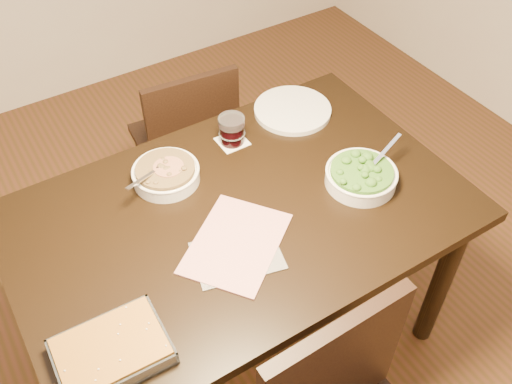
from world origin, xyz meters
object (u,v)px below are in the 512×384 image
(table, at_px, (240,230))
(wine_tumbler, at_px, (232,129))
(dinner_plate, at_px, (293,110))
(chair_far, at_px, (188,138))
(baking_dish, at_px, (112,351))
(broccoli_bowl, at_px, (361,176))
(stew_bowl, at_px, (166,173))

(table, height_order, wine_tumbler, wine_tumbler)
(dinner_plate, relative_size, chair_far, 0.34)
(baking_dish, relative_size, wine_tumbler, 2.77)
(baking_dish, distance_m, wine_tumbler, 0.87)
(broccoli_bowl, bearing_deg, chair_far, 106.24)
(chair_far, bearing_deg, stew_bowl, 63.62)
(baking_dish, bearing_deg, table, 28.50)
(stew_bowl, xyz_separation_m, chair_far, (0.29, 0.47, -0.32))
(baking_dish, height_order, dinner_plate, baking_dish)
(baking_dish, bearing_deg, chair_far, 57.11)
(broccoli_bowl, xyz_separation_m, dinner_plate, (0.03, 0.42, -0.02))
(broccoli_bowl, relative_size, wine_tumbler, 2.59)
(wine_tumbler, distance_m, chair_far, 0.54)
(table, distance_m, stew_bowl, 0.30)
(stew_bowl, distance_m, chair_far, 0.64)
(broccoli_bowl, height_order, baking_dish, broccoli_bowl)
(stew_bowl, distance_m, dinner_plate, 0.56)
(baking_dish, xyz_separation_m, chair_far, (0.68, 0.97, -0.31))
(table, bearing_deg, dinner_plate, 37.41)
(broccoli_bowl, relative_size, dinner_plate, 0.92)
(chair_far, bearing_deg, wine_tumbler, 93.71)
(dinner_plate, bearing_deg, stew_bowl, -171.76)
(table, bearing_deg, broccoli_bowl, -14.86)
(stew_bowl, xyz_separation_m, baking_dish, (-0.39, -0.50, -0.01))
(baking_dish, bearing_deg, wine_tumbler, 41.75)
(stew_bowl, height_order, baking_dish, stew_bowl)
(table, relative_size, stew_bowl, 6.10)
(dinner_plate, xyz_separation_m, chair_far, (-0.26, 0.39, -0.30))
(stew_bowl, distance_m, wine_tumbler, 0.28)
(stew_bowl, xyz_separation_m, wine_tumbler, (0.28, 0.05, 0.03))
(dinner_plate, bearing_deg, wine_tumbler, -174.28)
(broccoli_bowl, height_order, dinner_plate, broccoli_bowl)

